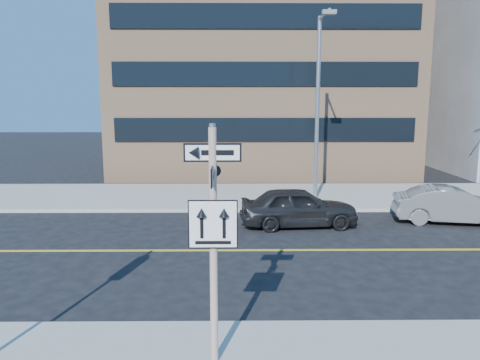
{
  "coord_description": "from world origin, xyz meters",
  "views": [
    {
      "loc": [
        0.36,
        -9.88,
        4.56
      ],
      "look_at": [
        0.5,
        4.0,
        2.21
      ],
      "focal_mm": 35.0,
      "sensor_mm": 36.0,
      "label": 1
    }
  ],
  "objects_px": {
    "streetlight_a": "(319,96)",
    "sign_pole": "(213,233)",
    "parked_car_a": "(298,207)",
    "parked_car_b": "(452,205)"
  },
  "relations": [
    {
      "from": "streetlight_a",
      "to": "sign_pole",
      "type": "bearing_deg",
      "value": -106.77
    },
    {
      "from": "parked_car_a",
      "to": "streetlight_a",
      "type": "xyz_separation_m",
      "value": [
        1.33,
        3.93,
        4.03
      ]
    },
    {
      "from": "parked_car_b",
      "to": "sign_pole",
      "type": "bearing_deg",
      "value": 149.52
    },
    {
      "from": "parked_car_a",
      "to": "parked_car_b",
      "type": "bearing_deg",
      "value": -90.79
    },
    {
      "from": "parked_car_a",
      "to": "parked_car_b",
      "type": "height_order",
      "value": "parked_car_a"
    },
    {
      "from": "sign_pole",
      "to": "parked_car_a",
      "type": "distance_m",
      "value": 9.86
    },
    {
      "from": "parked_car_b",
      "to": "streetlight_a",
      "type": "distance_m",
      "value": 7.03
    },
    {
      "from": "sign_pole",
      "to": "streetlight_a",
      "type": "height_order",
      "value": "streetlight_a"
    },
    {
      "from": "parked_car_a",
      "to": "parked_car_b",
      "type": "distance_m",
      "value": 5.85
    },
    {
      "from": "streetlight_a",
      "to": "parked_car_b",
      "type": "bearing_deg",
      "value": -38.04
    }
  ]
}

